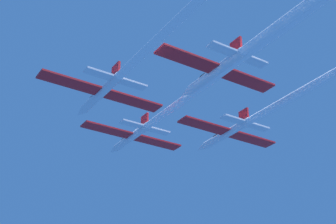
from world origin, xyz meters
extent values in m
cylinder|color=white|center=(0.11, 0.66, 0.62)|extent=(1.24, 11.24, 1.24)
cone|color=white|center=(0.11, 7.52, 0.62)|extent=(1.21, 2.47, 1.21)
ellipsoid|color=black|center=(0.11, 3.13, 1.15)|extent=(0.87, 2.25, 0.62)
cube|color=red|center=(-4.77, 0.10, 0.62)|extent=(8.54, 2.47, 0.27)
cube|color=red|center=(5.00, 0.10, 0.62)|extent=(8.54, 2.47, 0.27)
cube|color=red|center=(0.11, -3.83, 2.14)|extent=(0.32, 2.02, 1.80)
cube|color=white|center=(-2.42, -4.06, 0.62)|extent=(3.84, 1.48, 0.27)
cube|color=white|center=(2.65, -4.06, 0.62)|extent=(3.84, 1.48, 0.27)
cylinder|color=white|center=(0.11, -29.09, 0.62)|extent=(1.11, 48.26, 1.11)
cylinder|color=white|center=(-11.66, -11.87, -0.32)|extent=(1.24, 11.24, 1.24)
cone|color=white|center=(-11.66, -5.01, -0.32)|extent=(1.21, 2.47, 1.21)
ellipsoid|color=black|center=(-11.66, -9.40, 0.21)|extent=(0.87, 2.25, 0.62)
cube|color=red|center=(-16.55, -12.43, -0.32)|extent=(8.54, 2.47, 0.27)
cube|color=red|center=(-6.78, -12.43, -0.32)|extent=(8.54, 2.47, 0.27)
cube|color=red|center=(-11.66, -16.36, 1.20)|extent=(0.32, 2.02, 1.80)
cube|color=white|center=(-14.20, -16.59, -0.32)|extent=(3.84, 1.48, 0.27)
cube|color=white|center=(-9.13, -16.59, -0.32)|extent=(3.84, 1.48, 0.27)
cylinder|color=white|center=(11.15, -11.41, -0.64)|extent=(1.24, 11.24, 1.24)
cone|color=white|center=(11.15, -4.56, -0.64)|extent=(1.21, 2.47, 1.21)
ellipsoid|color=black|center=(11.15, -8.94, -0.12)|extent=(0.87, 2.25, 0.62)
cube|color=red|center=(6.26, -11.97, -0.64)|extent=(8.54, 2.47, 0.27)
cube|color=red|center=(16.04, -11.97, -0.64)|extent=(8.54, 2.47, 0.27)
cube|color=red|center=(11.15, -15.91, 0.87)|extent=(0.32, 2.02, 1.80)
cube|color=white|center=(8.61, -16.13, -0.64)|extent=(3.84, 1.48, 0.27)
cube|color=white|center=(13.69, -16.13, -0.64)|extent=(3.84, 1.48, 0.27)
cylinder|color=white|center=(-0.82, -24.08, 0.54)|extent=(1.24, 11.24, 1.24)
cone|color=white|center=(-0.82, -17.22, 0.54)|extent=(1.21, 2.47, 1.21)
ellipsoid|color=black|center=(-0.82, -21.61, 1.06)|extent=(0.87, 2.25, 0.62)
cube|color=red|center=(-5.71, -24.64, 0.54)|extent=(8.54, 2.47, 0.27)
cube|color=red|center=(4.07, -24.64, 0.54)|extent=(8.54, 2.47, 0.27)
cube|color=red|center=(-0.82, -28.57, 2.05)|extent=(0.32, 2.02, 1.80)
cube|color=white|center=(-3.36, -28.80, 0.54)|extent=(3.84, 1.48, 0.27)
cube|color=white|center=(1.72, -28.80, 0.54)|extent=(3.84, 1.48, 0.27)
camera|label=1|loc=(-36.16, -67.59, -34.33)|focal=52.73mm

